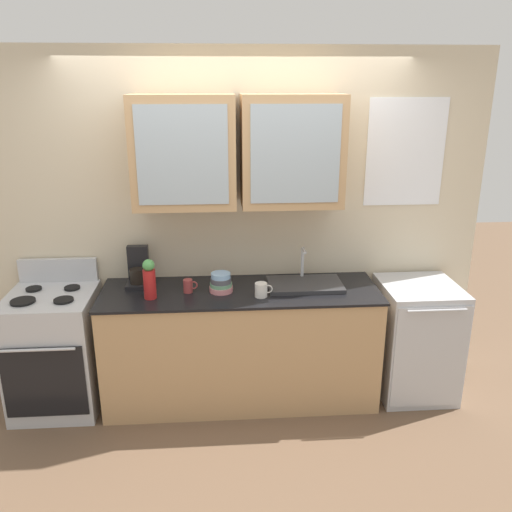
# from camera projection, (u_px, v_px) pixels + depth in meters

# --- Properties ---
(ground_plane) EXTENTS (10.00, 10.00, 0.00)m
(ground_plane) POSITION_uv_depth(u_px,v_px,m) (241.00, 396.00, 4.12)
(ground_plane) COLOR brown
(back_wall_unit) EXTENTS (3.76, 0.49, 2.58)m
(back_wall_unit) POSITION_uv_depth(u_px,v_px,m) (238.00, 204.00, 3.94)
(back_wall_unit) COLOR beige
(back_wall_unit) RESTS_ON ground_plane
(counter) EXTENTS (2.03, 0.64, 0.89)m
(counter) POSITION_uv_depth(u_px,v_px,m) (241.00, 345.00, 3.98)
(counter) COLOR tan
(counter) RESTS_ON ground_plane
(stove_range) EXTENTS (0.61, 0.66, 1.07)m
(stove_range) POSITION_uv_depth(u_px,v_px,m) (56.00, 350.00, 3.89)
(stove_range) COLOR silver
(stove_range) RESTS_ON ground_plane
(sink_faucet) EXTENTS (0.55, 0.34, 0.27)m
(sink_faucet) POSITION_uv_depth(u_px,v_px,m) (305.00, 284.00, 3.91)
(sink_faucet) COLOR #2D2D30
(sink_faucet) RESTS_ON counter
(bowl_stack) EXTENTS (0.17, 0.17, 0.14)m
(bowl_stack) POSITION_uv_depth(u_px,v_px,m) (221.00, 283.00, 3.80)
(bowl_stack) COLOR #D87F84
(bowl_stack) RESTS_ON counter
(vase) EXTENTS (0.09, 0.09, 0.29)m
(vase) POSITION_uv_depth(u_px,v_px,m) (149.00, 279.00, 3.66)
(vase) COLOR #B21E1E
(vase) RESTS_ON counter
(cup_near_sink) EXTENTS (0.13, 0.09, 0.10)m
(cup_near_sink) POSITION_uv_depth(u_px,v_px,m) (261.00, 290.00, 3.72)
(cup_near_sink) COLOR silver
(cup_near_sink) RESTS_ON counter
(cup_near_bowls) EXTENTS (0.10, 0.07, 0.10)m
(cup_near_bowls) POSITION_uv_depth(u_px,v_px,m) (188.00, 286.00, 3.79)
(cup_near_bowls) COLOR #993838
(cup_near_bowls) RESTS_ON counter
(dishwasher) EXTENTS (0.56, 0.63, 0.89)m
(dishwasher) POSITION_uv_depth(u_px,v_px,m) (415.00, 339.00, 4.07)
(dishwasher) COLOR silver
(dishwasher) RESTS_ON ground_plane
(coffee_maker) EXTENTS (0.17, 0.20, 0.29)m
(coffee_maker) POSITION_uv_depth(u_px,v_px,m) (138.00, 271.00, 3.92)
(coffee_maker) COLOR black
(coffee_maker) RESTS_ON counter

